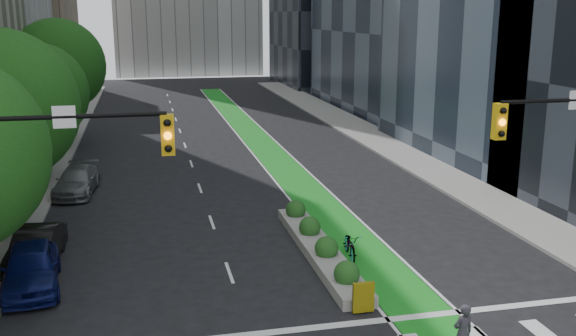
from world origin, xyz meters
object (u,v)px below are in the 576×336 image
median_planter (319,246)px  parked_car_left_mid (36,247)px  parked_car_left_far (77,181)px  parked_car_left_near (31,267)px  bicycle (350,245)px  cyclist (463,333)px

median_planter → parked_car_left_mid: size_ratio=2.45×
parked_car_left_mid → parked_car_left_far: size_ratio=0.89×
parked_car_left_mid → median_planter: bearing=-1.7°
parked_car_left_near → parked_car_left_far: 12.22m
bicycle → median_planter: bearing=160.0°
parked_car_left_near → parked_car_left_mid: parked_car_left_near is taller
bicycle → parked_car_left_mid: (-11.79, 1.98, 0.17)m
parked_car_left_near → cyclist: bearing=-38.4°
median_planter → parked_car_left_mid: (-10.70, 1.40, 0.32)m
parked_car_left_mid → parked_car_left_far: (0.59, 9.96, -0.01)m
cyclist → parked_car_left_far: size_ratio=0.36×
median_planter → cyclist: size_ratio=6.00×
parked_car_left_mid → cyclist: bearing=-33.3°
median_planter → cyclist: cyclist is taller
parked_car_left_far → bicycle: bearing=-41.1°
parked_car_left_near → parked_car_left_mid: 2.27m
bicycle → parked_car_left_mid: size_ratio=0.47×
parked_car_left_mid → parked_car_left_far: parked_car_left_mid is taller
median_planter → cyclist: (1.64, -8.61, 0.48)m
median_planter → parked_car_left_mid: bearing=172.5°
parked_car_left_near → parked_car_left_mid: (-0.17, 2.26, -0.09)m
bicycle → parked_car_left_mid: bearing=178.3°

